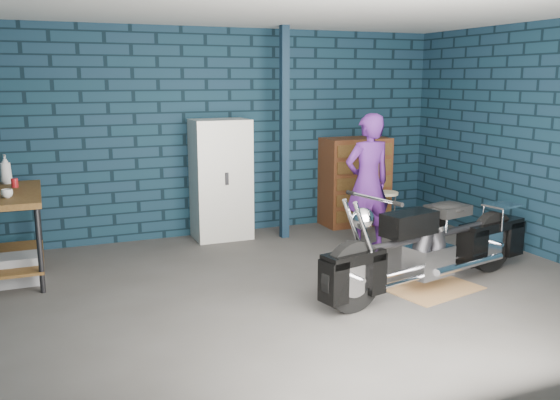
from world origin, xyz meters
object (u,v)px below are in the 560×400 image
(motorcycle, at_px, (434,238))
(locker, at_px, (221,180))
(workbench, at_px, (13,235))
(storage_bin, at_px, (18,269))
(shop_stool, at_px, (386,212))
(tool_chest, at_px, (355,182))
(person, at_px, (368,183))

(motorcycle, bearing_deg, locker, 104.82)
(workbench, distance_m, storage_bin, 0.39)
(locker, relative_size, shop_stool, 2.77)
(shop_stool, bearing_deg, storage_bin, -175.56)
(workbench, xyz_separation_m, tool_chest, (4.44, 0.69, 0.16))
(person, distance_m, locker, 1.89)
(storage_bin, bearing_deg, motorcycle, -24.00)
(person, bearing_deg, storage_bin, -5.63)
(person, distance_m, tool_chest, 1.29)
(locker, distance_m, shop_stool, 2.27)
(motorcycle, height_order, tool_chest, tool_chest)
(workbench, bearing_deg, storage_bin, -85.24)
(workbench, relative_size, motorcycle, 0.60)
(workbench, height_order, motorcycle, motorcycle)
(shop_stool, bearing_deg, tool_chest, 105.79)
(storage_bin, distance_m, locker, 2.69)
(motorcycle, distance_m, tool_chest, 2.70)
(person, bearing_deg, workbench, -9.08)
(motorcycle, height_order, person, person)
(locker, height_order, shop_stool, locker)
(workbench, bearing_deg, tool_chest, 8.79)
(motorcycle, distance_m, locker, 2.98)
(tool_chest, distance_m, shop_stool, 0.68)
(motorcycle, height_order, storage_bin, motorcycle)
(locker, bearing_deg, person, -38.40)
(locker, bearing_deg, workbench, -164.42)
(storage_bin, bearing_deg, shop_stool, 4.44)
(motorcycle, xyz_separation_m, shop_stool, (0.76, 2.06, -0.24))
(shop_stool, bearing_deg, locker, 165.05)
(workbench, distance_m, person, 3.99)
(workbench, height_order, person, person)
(person, relative_size, shop_stool, 2.96)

